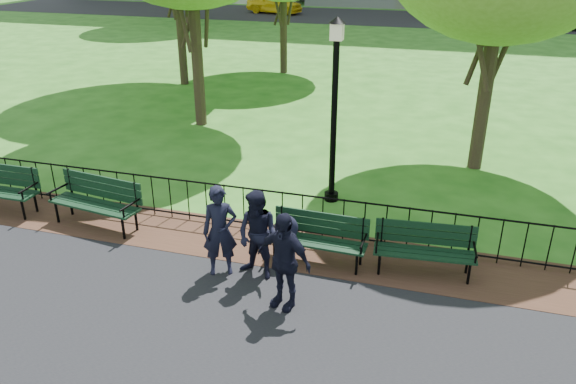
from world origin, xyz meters
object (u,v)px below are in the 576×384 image
(park_bench_right_a, at_px, (425,244))
(lamppost, at_px, (334,106))
(person_right, at_px, (283,260))
(park_bench_main, at_px, (303,230))
(person_left, at_px, (220,231))
(sedan_silver, at_px, (465,8))
(person_mid, at_px, (258,235))
(taxi, at_px, (274,3))
(park_bench_left_a, at_px, (97,196))

(park_bench_right_a, distance_m, lamppost, 3.60)
(lamppost, height_order, person_right, lamppost)
(park_bench_main, distance_m, person_right, 1.40)
(park_bench_right_a, height_order, person_left, person_left)
(sedan_silver, bearing_deg, park_bench_right_a, -176.17)
(person_mid, height_order, taxi, person_mid)
(park_bench_left_a, height_order, lamppost, lamppost)
(park_bench_main, bearing_deg, lamppost, 93.48)
(park_bench_left_a, distance_m, sedan_silver, 34.40)
(person_left, bearing_deg, sedan_silver, 59.89)
(park_bench_main, height_order, person_mid, person_mid)
(person_mid, bearing_deg, person_right, -31.04)
(lamppost, height_order, person_left, lamppost)
(sedan_silver, bearing_deg, person_left, 178.37)
(park_bench_main, xyz_separation_m, sedan_silver, (2.46, 33.93, 0.19))
(park_bench_main, relative_size, sedan_silver, 0.36)
(sedan_silver, bearing_deg, park_bench_left_a, 173.14)
(park_bench_right_a, relative_size, person_left, 1.08)
(lamppost, relative_size, sedan_silver, 0.81)
(lamppost, relative_size, person_right, 2.43)
(park_bench_right_a, distance_m, person_left, 3.50)
(lamppost, xyz_separation_m, taxi, (-11.28, 31.20, -1.39))
(sedan_silver, bearing_deg, person_mid, 179.42)
(park_bench_main, relative_size, park_bench_right_a, 1.00)
(person_right, relative_size, sedan_silver, 0.33)
(taxi, bearing_deg, sedan_silver, -75.35)
(person_left, height_order, sedan_silver, person_left)
(park_bench_main, relative_size, person_mid, 1.11)
(person_left, bearing_deg, park_bench_left_a, 138.35)
(park_bench_left_a, bearing_deg, person_mid, -5.69)
(park_bench_main, bearing_deg, sedan_silver, 87.89)
(person_right, xyz_separation_m, taxi, (-11.40, 35.23, -0.08))
(person_right, bearing_deg, park_bench_left_a, 177.09)
(park_bench_right_a, distance_m, sedan_silver, 33.69)
(person_left, bearing_deg, taxi, 82.24)
(person_left, height_order, person_right, person_right)
(person_right, height_order, taxi, person_right)
(person_left, height_order, taxi, person_left)
(person_mid, height_order, person_right, person_right)
(lamppost, xyz_separation_m, person_right, (0.12, -4.03, -1.32))
(lamppost, bearing_deg, person_right, -88.29)
(park_bench_left_a, distance_m, person_mid, 3.80)
(park_bench_right_a, bearing_deg, person_left, -168.08)
(taxi, relative_size, sedan_silver, 0.88)
(person_right, bearing_deg, lamppost, 108.68)
(person_right, bearing_deg, park_bench_right_a, 55.49)
(lamppost, relative_size, person_mid, 2.51)
(person_right, bearing_deg, taxi, 124.90)
(park_bench_right_a, bearing_deg, park_bench_left_a, 175.40)
(park_bench_right_a, height_order, lamppost, lamppost)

